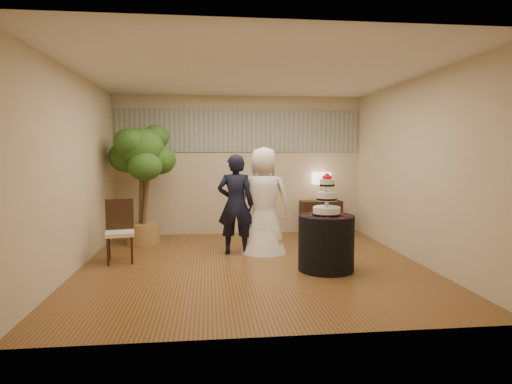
{
  "coord_description": "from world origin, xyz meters",
  "views": [
    {
      "loc": [
        -0.63,
        -6.2,
        1.67
      ],
      "look_at": [
        0.1,
        0.4,
        1.05
      ],
      "focal_mm": 30.0,
      "sensor_mm": 36.0,
      "label": 1
    }
  ],
  "objects": [
    {
      "name": "wall_right",
      "position": [
        2.5,
        0.0,
        1.4
      ],
      "size": [
        0.06,
        5.0,
        2.8
      ],
      "primitive_type": "cube",
      "color": "beige",
      "rests_on": "ground"
    },
    {
      "name": "mural_border",
      "position": [
        0.0,
        2.48,
        2.1
      ],
      "size": [
        4.9,
        0.02,
        0.85
      ],
      "primitive_type": "cube",
      "color": "gray",
      "rests_on": "wall_back"
    },
    {
      "name": "floor",
      "position": [
        0.0,
        0.0,
        0.0
      ],
      "size": [
        5.0,
        5.0,
        0.0
      ],
      "primitive_type": "cube",
      "color": "brown",
      "rests_on": "ground"
    },
    {
      "name": "ficus_tree",
      "position": [
        -1.84,
        1.68,
        1.11
      ],
      "size": [
        1.29,
        1.29,
        2.21
      ],
      "primitive_type": null,
      "rotation": [
        0.0,
        0.0,
        -1.83
      ],
      "color": "#2D571B",
      "rests_on": "floor"
    },
    {
      "name": "wall_back",
      "position": [
        0.0,
        2.5,
        1.4
      ],
      "size": [
        5.0,
        0.06,
        2.8
      ],
      "primitive_type": "cube",
      "color": "beige",
      "rests_on": "ground"
    },
    {
      "name": "ceiling",
      "position": [
        0.0,
        0.0,
        2.8
      ],
      "size": [
        5.0,
        5.0,
        0.0
      ],
      "primitive_type": "cube",
      "color": "white",
      "rests_on": "wall_back"
    },
    {
      "name": "groom",
      "position": [
        -0.2,
        0.73,
        0.82
      ],
      "size": [
        0.65,
        0.48,
        1.64
      ],
      "primitive_type": "imported",
      "rotation": [
        0.0,
        0.0,
        2.99
      ],
      "color": "black",
      "rests_on": "floor"
    },
    {
      "name": "wedding_cake",
      "position": [
        1.01,
        -0.4,
        1.08
      ],
      "size": [
        0.39,
        0.39,
        0.6
      ],
      "primitive_type": null,
      "color": "white",
      "rests_on": "cake_table"
    },
    {
      "name": "wall_front",
      "position": [
        0.0,
        -2.5,
        1.4
      ],
      "size": [
        5.0,
        0.06,
        2.8
      ],
      "primitive_type": "cube",
      "color": "beige",
      "rests_on": "ground"
    },
    {
      "name": "wall_left",
      "position": [
        -2.5,
        0.0,
        1.4
      ],
      "size": [
        0.06,
        5.0,
        2.8
      ],
      "primitive_type": "cube",
      "color": "beige",
      "rests_on": "ground"
    },
    {
      "name": "side_chair",
      "position": [
        -1.98,
        0.36,
        0.48
      ],
      "size": [
        0.51,
        0.52,
        0.95
      ],
      "primitive_type": null,
      "rotation": [
        0.0,
        0.0,
        0.18
      ],
      "color": "black",
      "rests_on": "floor"
    },
    {
      "name": "bride",
      "position": [
        0.27,
        0.78,
        0.88
      ],
      "size": [
        0.96,
        0.88,
        1.76
      ],
      "primitive_type": "imported",
      "rotation": [
        0.0,
        0.0,
        3.0
      ],
      "color": "white",
      "rests_on": "floor"
    },
    {
      "name": "console",
      "position": [
        1.65,
        2.28,
        0.34
      ],
      "size": [
        0.85,
        0.44,
        0.68
      ],
      "primitive_type": "cube",
      "rotation": [
        0.0,
        0.0,
        0.1
      ],
      "color": "black",
      "rests_on": "floor"
    },
    {
      "name": "table_lamp",
      "position": [
        1.65,
        2.28,
        0.97
      ],
      "size": [
        0.32,
        0.32,
        0.58
      ],
      "primitive_type": null,
      "color": "#CFB489",
      "rests_on": "console"
    },
    {
      "name": "cake_table",
      "position": [
        1.01,
        -0.4,
        0.39
      ],
      "size": [
        0.98,
        0.98,
        0.78
      ],
      "primitive_type": "cylinder",
      "rotation": [
        0.0,
        0.0,
        0.3
      ],
      "color": "black",
      "rests_on": "floor"
    }
  ]
}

